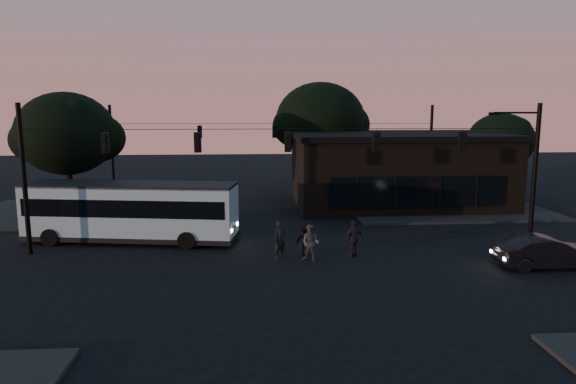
{
  "coord_description": "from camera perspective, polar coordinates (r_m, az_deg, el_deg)",
  "views": [
    {
      "loc": [
        -1.78,
        -21.77,
        7.23
      ],
      "look_at": [
        0.0,
        4.0,
        3.0
      ],
      "focal_mm": 32.0,
      "sensor_mm": 36.0,
      "label": 1
    }
  ],
  "objects": [
    {
      "name": "signal_rig_far",
      "position": [
        41.91,
        -1.51,
        5.16
      ],
      "size": [
        26.24,
        0.3,
        7.5
      ],
      "color": "black",
      "rests_on": "ground"
    },
    {
      "name": "sidewalk_far_left",
      "position": [
        38.47,
        -22.41,
        -2.13
      ],
      "size": [
        14.0,
        10.0,
        0.15
      ],
      "primitive_type": "cube",
      "color": "black",
      "rests_on": "ground"
    },
    {
      "name": "tree_right",
      "position": [
        44.49,
        22.56,
        5.25
      ],
      "size": [
        5.2,
        5.2,
        6.86
      ],
      "color": "black",
      "rests_on": "ground"
    },
    {
      "name": "ground",
      "position": [
        23.0,
        0.69,
        -9.02
      ],
      "size": [
        120.0,
        120.0,
        0.0
      ],
      "primitive_type": "plane",
      "color": "black",
      "rests_on": "ground"
    },
    {
      "name": "car",
      "position": [
        26.32,
        26.78,
        -6.0
      ],
      "size": [
        4.49,
        1.61,
        1.47
      ],
      "primitive_type": "imported",
      "rotation": [
        0.0,
        0.0,
        1.56
      ],
      "color": "black",
      "rests_on": "ground"
    },
    {
      "name": "tree_behind",
      "position": [
        44.16,
        3.61,
        7.94
      ],
      "size": [
        7.6,
        7.6,
        9.43
      ],
      "color": "black",
      "rests_on": "ground"
    },
    {
      "name": "pedestrian_c",
      "position": [
        25.39,
        7.31,
        -5.17
      ],
      "size": [
        1.17,
        0.83,
        1.84
      ],
      "primitive_type": "imported",
      "rotation": [
        0.0,
        0.0,
        3.54
      ],
      "color": "black",
      "rests_on": "ground"
    },
    {
      "name": "signal_rig_near",
      "position": [
        25.98,
        0.0,
        3.15
      ],
      "size": [
        26.24,
        0.3,
        7.5
      ],
      "color": "black",
      "rests_on": "ground"
    },
    {
      "name": "pedestrian_b",
      "position": [
        24.55,
        2.53,
        -5.68
      ],
      "size": [
        1.07,
        0.99,
        1.77
      ],
      "primitive_type": "imported",
      "rotation": [
        0.0,
        0.0,
        -0.47
      ],
      "color": "#494344",
      "rests_on": "ground"
    },
    {
      "name": "pedestrian_d",
      "position": [
        25.43,
        1.94,
        -5.35
      ],
      "size": [
        1.19,
        1.05,
        1.6
      ],
      "primitive_type": "imported",
      "rotation": [
        0.0,
        0.0,
        2.6
      ],
      "color": "black",
      "rests_on": "ground"
    },
    {
      "name": "bus",
      "position": [
        29.12,
        -17.06,
        -1.84
      ],
      "size": [
        11.74,
        4.4,
        3.23
      ],
      "rotation": [
        0.0,
        0.0,
        -0.16
      ],
      "color": "#9FBECA",
      "rests_on": "ground"
    },
    {
      "name": "tree_left",
      "position": [
        36.89,
        -23.42,
        5.96
      ],
      "size": [
        6.4,
        6.4,
        8.3
      ],
      "color": "black",
      "rests_on": "ground"
    },
    {
      "name": "sidewalk_far_right",
      "position": [
        38.99,
        16.83,
        -1.67
      ],
      "size": [
        14.0,
        10.0,
        0.15
      ],
      "primitive_type": "cube",
      "color": "black",
      "rests_on": "ground"
    },
    {
      "name": "building",
      "position": [
        39.51,
        11.92,
        2.53
      ],
      "size": [
        15.4,
        10.41,
        5.4
      ],
      "color": "black",
      "rests_on": "ground"
    },
    {
      "name": "pedestrian_a",
      "position": [
        24.93,
        -0.89,
        -5.34
      ],
      "size": [
        0.81,
        0.72,
        1.86
      ],
      "primitive_type": "imported",
      "rotation": [
        0.0,
        0.0,
        0.53
      ],
      "color": "black",
      "rests_on": "ground"
    }
  ]
}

